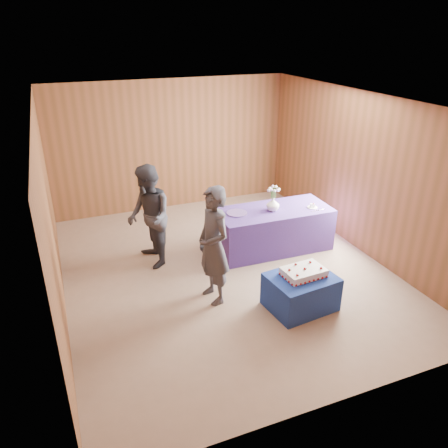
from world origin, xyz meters
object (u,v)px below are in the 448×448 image
sheet_cake (304,272)px  guest_right (149,217)px  vase (273,204)px  guest_left (214,246)px  cake_table (301,292)px  serving_table (273,229)px

sheet_cake → guest_right: (-1.70, 1.97, 0.30)m
vase → guest_left: 1.83m
sheet_cake → guest_right: 2.62m
vase → guest_right: size_ratio=0.14×
vase → guest_left: bearing=-144.3°
guest_left → guest_right: 1.48m
guest_left → cake_table: bearing=49.8°
vase → guest_left: (-1.48, -1.07, 0.00)m
sheet_cake → cake_table: bearing=-148.6°
serving_table → vase: 0.49m
serving_table → vase: bearing=-136.7°
cake_table → serving_table: 1.81m
cake_table → vase: 1.87m
guest_left → guest_right: guest_left is taller
serving_table → guest_right: bearing=174.6°
vase → guest_right: bearing=172.2°
guest_left → guest_right: size_ratio=1.02×
guest_right → sheet_cake: bearing=37.5°
guest_right → cake_table: bearing=36.5°
vase → guest_right: (-2.09, 0.28, -0.01)m
cake_table → vase: bearing=69.8°
serving_table → sheet_cake: size_ratio=3.18×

